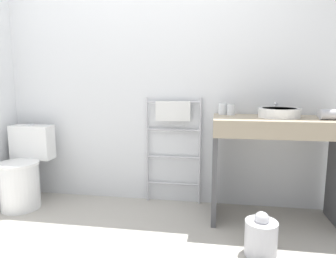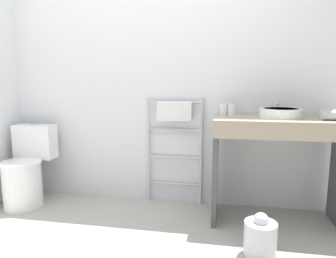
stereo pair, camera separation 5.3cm
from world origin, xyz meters
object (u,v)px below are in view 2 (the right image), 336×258
hair_dryer (333,115)px  cup_near_edge (232,110)px  towel_radiator (174,129)px  cup_near_wall (224,109)px  sink_basin (280,113)px  toilet (26,171)px  trash_bin (260,238)px

hair_dryer → cup_near_edge: bearing=163.4°
towel_radiator → cup_near_wall: towel_radiator is taller
towel_radiator → sink_basin: (0.90, -0.21, 0.19)m
toilet → towel_radiator: size_ratio=0.74×
cup_near_wall → trash_bin: size_ratio=0.32×
toilet → cup_near_edge: bearing=5.8°
towel_radiator → sink_basin: towel_radiator is taller
trash_bin → hair_dryer: bearing=41.1°
towel_radiator → hair_dryer: bearing=-14.0°
towel_radiator → cup_near_edge: (0.52, -0.09, 0.20)m
towel_radiator → sink_basin: 0.95m
towel_radiator → sink_basin: size_ratio=3.10×
cup_near_edge → hair_dryer: size_ratio=0.48×
sink_basin → trash_bin: bearing=-107.9°
cup_near_edge → hair_dryer: bearing=-16.6°
sink_basin → cup_near_edge: size_ratio=3.46×
towel_radiator → cup_near_wall: 0.50m
toilet → sink_basin: sink_basin is taller
cup_near_wall → trash_bin: (0.26, -0.73, -0.80)m
sink_basin → trash_bin: size_ratio=1.08×
sink_basin → cup_near_edge: bearing=163.5°
towel_radiator → hair_dryer: 1.31m
cup_near_edge → trash_bin: bearing=-74.7°
towel_radiator → cup_near_wall: bearing=-7.6°
sink_basin → trash_bin: sink_basin is taller
toilet → cup_near_edge: size_ratio=7.99×
cup_near_edge → hair_dryer: 0.77m
toilet → sink_basin: size_ratio=2.31×
sink_basin → cup_near_wall: size_ratio=3.31×
toilet → trash_bin: toilet is taller
toilet → sink_basin: 2.36m
toilet → trash_bin: size_ratio=2.48×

